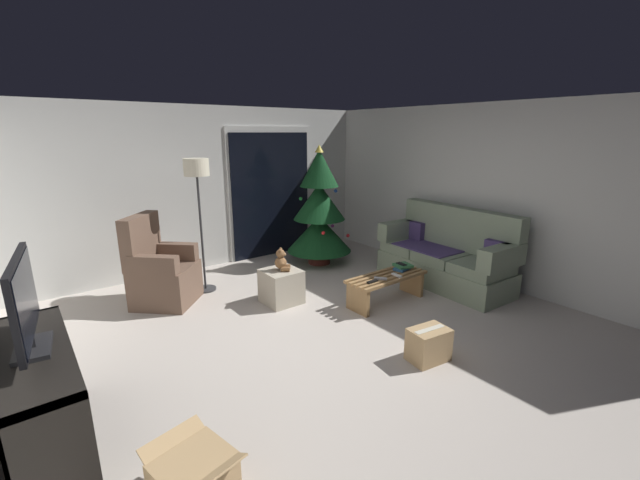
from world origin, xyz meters
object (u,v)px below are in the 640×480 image
at_px(teddy_bear_chestnut, 282,261).
at_px(book_stack, 403,267).
at_px(couch, 446,256).
at_px(television, 25,304).
at_px(media_shelf, 40,412).
at_px(floor_lamp, 197,180).
at_px(ottoman, 281,286).
at_px(remote_black, 372,281).
at_px(coffee_table, 386,284).
at_px(cell_phone, 401,264).
at_px(cardboard_box_taped_mid_floor, 429,345).
at_px(christmas_tree, 319,212).
at_px(armchair, 161,273).
at_px(remote_white, 397,275).
at_px(remote_silver, 381,278).

bearing_deg(teddy_bear_chestnut, book_stack, -29.37).
height_order(couch, television, television).
bearing_deg(media_shelf, floor_lamp, 47.96).
xyz_separation_m(floor_lamp, ottoman, (0.61, -0.99, -1.29)).
xyz_separation_m(remote_black, ottoman, (-0.73, 0.88, -0.16)).
height_order(remote_black, floor_lamp, floor_lamp).
relative_size(coffee_table, book_stack, 4.05).
relative_size(cell_phone, television, 0.17).
distance_m(coffee_table, book_stack, 0.37).
bearing_deg(cardboard_box_taped_mid_floor, christmas_tree, 71.81).
bearing_deg(remote_black, teddy_bear_chestnut, 39.36).
height_order(cell_phone, teddy_bear_chestnut, teddy_bear_chestnut).
bearing_deg(ottoman, media_shelf, -154.85).
height_order(floor_lamp, television, floor_lamp).
relative_size(remote_black, cell_phone, 1.08).
relative_size(cell_phone, cardboard_box_taped_mid_floor, 0.35).
bearing_deg(remote_black, armchair, 46.74).
xyz_separation_m(couch, coffee_table, (-1.19, 0.03, -0.15)).
distance_m(remote_black, book_stack, 0.66).
relative_size(television, ottoman, 1.90).
xyz_separation_m(christmas_tree, armchair, (-2.55, -0.06, -0.45)).
bearing_deg(remote_white, cell_phone, 35.99).
bearing_deg(book_stack, cell_phone, 120.43).
xyz_separation_m(cell_phone, cardboard_box_taped_mid_floor, (-1.00, -1.23, -0.28)).
height_order(remote_white, cardboard_box_taped_mid_floor, remote_white).
bearing_deg(remote_silver, armchair, 104.13).
bearing_deg(cell_phone, media_shelf, -169.11).
bearing_deg(floor_lamp, television, -132.24).
relative_size(media_shelf, teddy_bear_chestnut, 4.91).
relative_size(book_stack, cardboard_box_taped_mid_floor, 0.67).
relative_size(remote_silver, cardboard_box_taped_mid_floor, 0.38).
height_order(remote_black, ottoman, ottoman).
distance_m(coffee_table, remote_white, 0.18).
relative_size(remote_silver, remote_black, 1.00).
height_order(remote_silver, media_shelf, media_shelf).
bearing_deg(coffee_table, couch, -1.37).
relative_size(remote_silver, christmas_tree, 0.08).
relative_size(coffee_table, christmas_tree, 0.57).
distance_m(remote_white, remote_silver, 0.25).
bearing_deg(armchair, remote_black, -42.90).
height_order(couch, coffee_table, couch).
relative_size(remote_black, ottoman, 0.35).
relative_size(couch, remote_black, 12.69).
distance_m(couch, television, 4.87).
bearing_deg(book_stack, cardboard_box_taped_mid_floor, -129.65).
bearing_deg(remote_black, cardboard_box_taped_mid_floor, 161.90).
height_order(floor_lamp, media_shelf, floor_lamp).
distance_m(remote_white, remote_black, 0.40).
bearing_deg(book_stack, armchair, 146.71).
relative_size(remote_white, television, 0.19).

